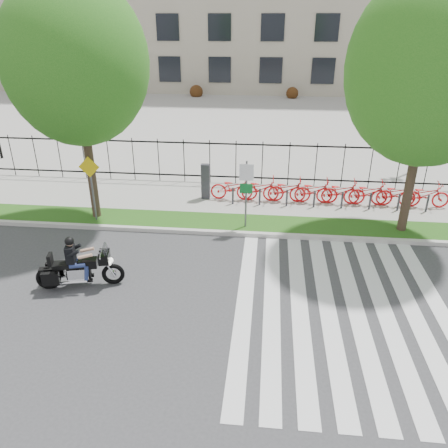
# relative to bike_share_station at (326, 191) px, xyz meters

# --- Properties ---
(ground) EXTENTS (120.00, 120.00, 0.00)m
(ground) POSITION_rel_bike_share_station_xyz_m (-5.08, -7.20, -0.67)
(ground) COLOR #38373A
(ground) RESTS_ON ground
(curb) EXTENTS (60.00, 0.20, 0.15)m
(curb) POSITION_rel_bike_share_station_xyz_m (-5.08, -3.10, -0.59)
(curb) COLOR #B8B5AD
(curb) RESTS_ON ground
(grass_verge) EXTENTS (60.00, 1.50, 0.15)m
(grass_verge) POSITION_rel_bike_share_station_xyz_m (-5.08, -2.25, -0.59)
(grass_verge) COLOR #1B4E13
(grass_verge) RESTS_ON ground
(sidewalk) EXTENTS (60.00, 3.50, 0.15)m
(sidewalk) POSITION_rel_bike_share_station_xyz_m (-5.08, 0.25, -0.59)
(sidewalk) COLOR #A8A59D
(sidewalk) RESTS_ON ground
(plaza) EXTENTS (80.00, 34.00, 0.10)m
(plaza) POSITION_rel_bike_share_station_xyz_m (-5.08, 17.80, -0.62)
(plaza) COLOR #A8A59D
(plaza) RESTS_ON ground
(crosswalk_stripes) EXTENTS (5.70, 8.00, 0.01)m
(crosswalk_stripes) POSITION_rel_bike_share_station_xyz_m (-0.25, -7.20, -0.66)
(crosswalk_stripes) COLOR silver
(crosswalk_stripes) RESTS_ON ground
(iron_fence) EXTENTS (30.00, 0.06, 2.00)m
(iron_fence) POSITION_rel_bike_share_station_xyz_m (-5.08, 2.00, 0.48)
(iron_fence) COLOR black
(iron_fence) RESTS_ON sidewalk
(lamp_post_right) EXTENTS (1.06, 0.70, 4.25)m
(lamp_post_right) POSITION_rel_bike_share_station_xyz_m (4.92, 4.80, 2.54)
(lamp_post_right) COLOR black
(lamp_post_right) RESTS_ON ground
(street_tree_1) EXTENTS (4.88, 4.88, 8.44)m
(street_tree_1) POSITION_rel_bike_share_station_xyz_m (-8.95, -2.25, 5.10)
(street_tree_1) COLOR #3B2B20
(street_tree_1) RESTS_ON grass_verge
(street_tree_2) EXTENTS (5.35, 5.35, 8.63)m
(street_tree_2) POSITION_rel_bike_share_station_xyz_m (2.52, -2.25, 5.02)
(street_tree_2) COLOR #3B2B20
(street_tree_2) RESTS_ON grass_verge
(bike_share_station) EXTENTS (10.06, 0.88, 1.50)m
(bike_share_station) POSITION_rel_bike_share_station_xyz_m (0.00, 0.00, 0.00)
(bike_share_station) COLOR #2D2D33
(bike_share_station) RESTS_ON sidewalk
(sign_pole_regulatory) EXTENTS (0.50, 0.09, 2.50)m
(sign_pole_regulatory) POSITION_rel_bike_share_station_xyz_m (-3.14, -2.62, 1.07)
(sign_pole_regulatory) COLOR #59595B
(sign_pole_regulatory) RESTS_ON grass_verge
(sign_pole_warning) EXTENTS (0.78, 0.09, 2.49)m
(sign_pole_warning) POSITION_rel_bike_share_station_xyz_m (-8.84, -2.62, 1.07)
(sign_pole_warning) COLOR #59595B
(sign_pole_warning) RESTS_ON grass_verge
(motorcycle_rider) EXTENTS (2.48, 1.05, 1.94)m
(motorcycle_rider) POSITION_rel_bike_share_station_xyz_m (-7.69, -6.84, -0.02)
(motorcycle_rider) COLOR black
(motorcycle_rider) RESTS_ON ground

